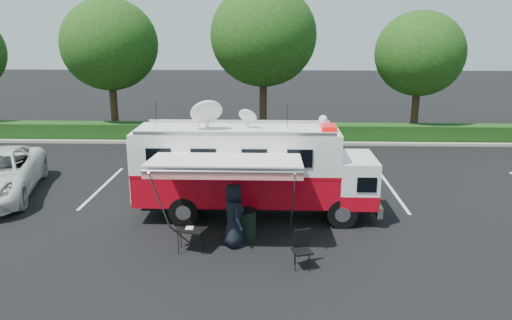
# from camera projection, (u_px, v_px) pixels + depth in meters

# --- Properties ---
(ground_plane) EXTENTS (120.00, 120.00, 0.00)m
(ground_plane) POSITION_uv_depth(u_px,v_px,m) (256.00, 215.00, 17.68)
(ground_plane) COLOR black
(ground_plane) RESTS_ON ground
(back_border) EXTENTS (60.00, 6.14, 8.87)m
(back_border) POSITION_uv_depth(u_px,v_px,m) (283.00, 53.00, 28.79)
(back_border) COLOR #9E998E
(back_border) RESTS_ON ground_plane
(stall_lines) EXTENTS (24.12, 5.50, 0.01)m
(stall_lines) POSITION_uv_depth(u_px,v_px,m) (246.00, 188.00, 20.59)
(stall_lines) COLOR silver
(stall_lines) RESTS_ON ground_plane
(command_truck) EXTENTS (8.32, 2.29, 4.00)m
(command_truck) POSITION_uv_depth(u_px,v_px,m) (253.00, 169.00, 17.24)
(command_truck) COLOR black
(command_truck) RESTS_ON ground_plane
(awning) EXTENTS (4.54, 2.37, 2.75)m
(awning) POSITION_uv_depth(u_px,v_px,m) (225.00, 163.00, 14.74)
(awning) COLOR silver
(awning) RESTS_ON ground_plane
(person) EXTENTS (0.92, 1.12, 1.97)m
(person) POSITION_uv_depth(u_px,v_px,m) (234.00, 245.00, 15.27)
(person) COLOR black
(person) RESTS_ON ground_plane
(folding_table) EXTENTS (1.00, 0.84, 0.73)m
(folding_table) POSITION_uv_depth(u_px,v_px,m) (191.00, 230.00, 14.71)
(folding_table) COLOR black
(folding_table) RESTS_ON ground_plane
(folding_chair) EXTENTS (0.62, 0.66, 1.05)m
(folding_chair) POSITION_uv_depth(u_px,v_px,m) (302.00, 245.00, 13.81)
(folding_chair) COLOR black
(folding_chair) RESTS_ON ground_plane
(trash_bin) EXTENTS (0.61, 0.61, 0.91)m
(trash_bin) POSITION_uv_depth(u_px,v_px,m) (247.00, 223.00, 15.79)
(trash_bin) COLOR black
(trash_bin) RESTS_ON ground_plane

